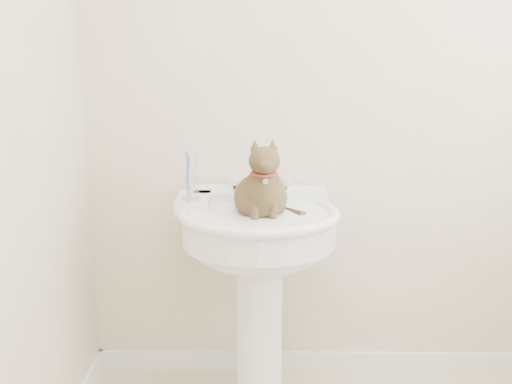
{
  "coord_description": "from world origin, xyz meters",
  "views": [
    {
      "loc": [
        -0.34,
        -1.55,
        1.53
      ],
      "look_at": [
        -0.37,
        0.8,
        0.92
      ],
      "focal_mm": 45.0,
      "sensor_mm": 36.0,
      "label": 1
    }
  ],
  "objects": [
    {
      "name": "soap_bar",
      "position": [
        -0.3,
        1.06,
        0.89
      ],
      "size": [
        0.1,
        0.07,
        0.03
      ],
      "primitive_type": "cube",
      "rotation": [
        0.0,
        0.0,
        -0.11
      ],
      "color": "#E74033",
      "rests_on": "pedestal_sink"
    },
    {
      "name": "cat",
      "position": [
        -0.35,
        0.79,
        0.92
      ],
      "size": [
        0.23,
        0.28,
        0.41
      ],
      "rotation": [
        0.0,
        0.0,
        0.13
      ],
      "color": "brown",
      "rests_on": "pedestal_sink"
    },
    {
      "name": "pedestal_sink",
      "position": [
        -0.37,
        0.81,
        0.69
      ],
      "size": [
        0.64,
        0.62,
        0.88
      ],
      "color": "white",
      "rests_on": "floor"
    },
    {
      "name": "baseboard_back",
      "position": [
        0.0,
        1.09,
        0.04
      ],
      "size": [
        2.2,
        0.02,
        0.09
      ],
      "primitive_type": "cube",
      "color": "white",
      "rests_on": "floor"
    },
    {
      "name": "toothbrush_cup",
      "position": [
        -0.62,
        0.82,
        0.93
      ],
      "size": [
        0.07,
        0.07,
        0.19
      ],
      "rotation": [
        0.0,
        0.0,
        0.25
      ],
      "color": "silver",
      "rests_on": "pedestal_sink"
    },
    {
      "name": "faucet",
      "position": [
        -0.36,
        0.96,
        0.92
      ],
      "size": [
        0.28,
        0.12,
        0.14
      ],
      "color": "silver",
      "rests_on": "pedestal_sink"
    },
    {
      "name": "wall_back",
      "position": [
        0.0,
        1.1,
        1.25
      ],
      "size": [
        2.2,
        0.0,
        2.5
      ],
      "primitive_type": null,
      "color": "beige",
      "rests_on": "ground"
    }
  ]
}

